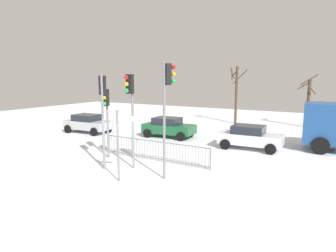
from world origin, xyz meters
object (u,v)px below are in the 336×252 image
object	(u,v)px
car_white_mid	(250,137)
car_silver_near	(88,123)
car_green_far	(168,127)
traffic_light_rear_left	(130,99)
bare_tree_left	(236,93)
direction_sign_post	(119,142)
bare_tree_right	(308,101)
traffic_light_mid_right	(106,107)
traffic_light_foreground_right	(167,94)
traffic_light_mid_left	(103,100)

from	to	relation	value
car_white_mid	car_silver_near	size ratio (longest dim) A/B	1.00
car_green_far	traffic_light_rear_left	bearing A→B (deg)	-76.29
bare_tree_left	car_green_far	bearing A→B (deg)	-103.91
car_silver_near	car_green_far	size ratio (longest dim) A/B	1.00
direction_sign_post	bare_tree_right	size ratio (longest dim) A/B	0.66
bare_tree_right	direction_sign_post	bearing A→B (deg)	-105.65
car_white_mid	bare_tree_left	world-z (taller)	bare_tree_left
car_silver_near	bare_tree_left	xyz separation A→B (m)	(8.76, 10.66, 2.17)
bare_tree_left	bare_tree_right	size ratio (longest dim) A/B	1.16
traffic_light_mid_right	direction_sign_post	distance (m)	4.04
traffic_light_foreground_right	car_white_mid	size ratio (longest dim) A/B	1.32
traffic_light_mid_left	bare_tree_right	distance (m)	19.68
car_white_mid	car_silver_near	world-z (taller)	same
traffic_light_mid_left	traffic_light_rear_left	distance (m)	1.33
direction_sign_post	car_green_far	bearing A→B (deg)	89.46
bare_tree_left	traffic_light_mid_right	bearing A→B (deg)	-97.83
direction_sign_post	car_silver_near	bearing A→B (deg)	122.95
traffic_light_rear_left	traffic_light_mid_right	bearing A→B (deg)	-19.11
car_silver_near	car_green_far	bearing A→B (deg)	11.53
car_green_far	bare_tree_left	size ratio (longest dim) A/B	0.72
traffic_light_foreground_right	bare_tree_left	xyz separation A→B (m)	(-2.35, 16.98, -0.79)
direction_sign_post	bare_tree_right	xyz separation A→B (m)	(5.42, 19.34, 0.58)
bare_tree_left	car_white_mid	bearing A→B (deg)	-67.37
direction_sign_post	bare_tree_right	distance (m)	20.09
traffic_light_foreground_right	car_green_far	xyz separation A→B (m)	(-4.58, 8.00, -2.96)
traffic_light_mid_right	traffic_light_foreground_right	distance (m)	4.76
bare_tree_left	bare_tree_right	xyz separation A→B (m)	(6.19, 1.05, -0.63)
traffic_light_mid_left	traffic_light_rear_left	size ratio (longest dim) A/B	0.99
traffic_light_rear_left	bare_tree_left	distance (m)	16.64
traffic_light_rear_left	traffic_light_foreground_right	size ratio (longest dim) A/B	0.91
traffic_light_mid_left	traffic_light_rear_left	bearing A→B (deg)	-4.07
traffic_light_mid_left	bare_tree_left	distance (m)	17.26
direction_sign_post	traffic_light_foreground_right	bearing A→B (deg)	21.42
bare_tree_right	car_silver_near	bearing A→B (deg)	-141.92
traffic_light_mid_left	traffic_light_foreground_right	bearing A→B (deg)	-26.33
car_green_far	bare_tree_right	distance (m)	13.18
direction_sign_post	car_white_mid	distance (m)	9.32
traffic_light_foreground_right	car_silver_near	xyz separation A→B (m)	(-11.11, 6.31, -2.96)
traffic_light_mid_left	direction_sign_post	size ratio (longest dim) A/B	1.50
traffic_light_rear_left	traffic_light_foreground_right	distance (m)	2.26
traffic_light_mid_left	bare_tree_left	size ratio (longest dim) A/B	0.85
traffic_light_mid_right	traffic_light_rear_left	size ratio (longest dim) A/B	0.84
bare_tree_left	traffic_light_foreground_right	bearing A→B (deg)	-82.11
direction_sign_post	car_white_mid	world-z (taller)	direction_sign_post
car_silver_near	bare_tree_right	xyz separation A→B (m)	(14.95, 11.71, 1.54)
car_green_far	bare_tree_right	bearing A→B (deg)	46.54
car_white_mid	traffic_light_mid_right	bearing A→B (deg)	-137.40
traffic_light_foreground_right	bare_tree_left	world-z (taller)	bare_tree_left
traffic_light_mid_right	bare_tree_left	xyz separation A→B (m)	(2.17, 15.76, 0.07)
car_white_mid	bare_tree_right	distance (m)	10.98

